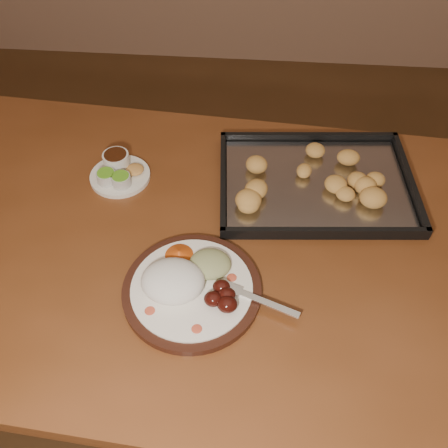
{
  "coord_description": "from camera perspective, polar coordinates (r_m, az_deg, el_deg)",
  "views": [
    {
      "loc": [
        -0.08,
        -0.74,
        1.61
      ],
      "look_at": [
        -0.14,
        -0.01,
        0.77
      ],
      "focal_mm": 40.0,
      "sensor_mm": 36.0,
      "label": 1
    }
  ],
  "objects": [
    {
      "name": "condiment_saucer",
      "position": [
        1.26,
        -11.98,
        5.89
      ],
      "size": [
        0.15,
        0.15,
        0.05
      ],
      "rotation": [
        0.0,
        0.0,
        0.11
      ],
      "color": "white",
      "rests_on": "dining_table"
    },
    {
      "name": "ground",
      "position": [
        1.77,
        4.64,
        -16.78
      ],
      "size": [
        4.0,
        4.0,
        0.0
      ],
      "primitive_type": "plane",
      "color": "brown",
      "rests_on": "ground"
    },
    {
      "name": "dinner_plate",
      "position": [
        1.02,
        -4.0,
        -6.9
      ],
      "size": [
        0.36,
        0.28,
        0.07
      ],
      "rotation": [
        0.0,
        0.0,
        -0.16
      ],
      "color": "black",
      "rests_on": "dining_table"
    },
    {
      "name": "dining_table",
      "position": [
        1.19,
        -3.42,
        -4.66
      ],
      "size": [
        1.56,
        1.01,
        0.75
      ],
      "rotation": [
        0.0,
        0.0,
        -0.07
      ],
      "color": "brown",
      "rests_on": "ground"
    },
    {
      "name": "baking_tray",
      "position": [
        1.24,
        10.43,
        4.82
      ],
      "size": [
        0.49,
        0.38,
        0.05
      ],
      "rotation": [
        0.0,
        0.0,
        0.08
      ],
      "color": "black",
      "rests_on": "dining_table"
    }
  ]
}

